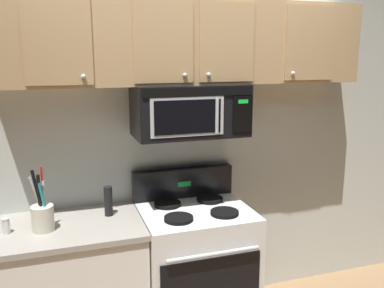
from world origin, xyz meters
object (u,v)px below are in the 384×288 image
at_px(stove_range, 195,267).
at_px(pepper_mill, 108,201).
at_px(salt_shaker, 6,226).
at_px(utensil_crock_cream, 42,215).
at_px(over_range_microwave, 190,110).

height_order(stove_range, pepper_mill, stove_range).
bearing_deg(pepper_mill, stove_range, -8.17).
bearing_deg(salt_shaker, utensil_crock_cream, -6.69).
height_order(stove_range, utensil_crock_cream, utensil_crock_cream).
bearing_deg(stove_range, over_range_microwave, 90.14).
height_order(utensil_crock_cream, salt_shaker, utensil_crock_cream).
xyz_separation_m(utensil_crock_cream, pepper_mill, (0.41, 0.12, 0.00)).
bearing_deg(salt_shaker, stove_range, 0.55).
distance_m(utensil_crock_cream, salt_shaker, 0.22).
height_order(salt_shaker, pepper_mill, pepper_mill).
relative_size(stove_range, over_range_microwave, 1.47).
distance_m(stove_range, salt_shaker, 1.29).
height_order(over_range_microwave, salt_shaker, over_range_microwave).
relative_size(over_range_microwave, utensil_crock_cream, 1.91).
xyz_separation_m(stove_range, utensil_crock_cream, (-0.99, -0.04, 0.53)).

